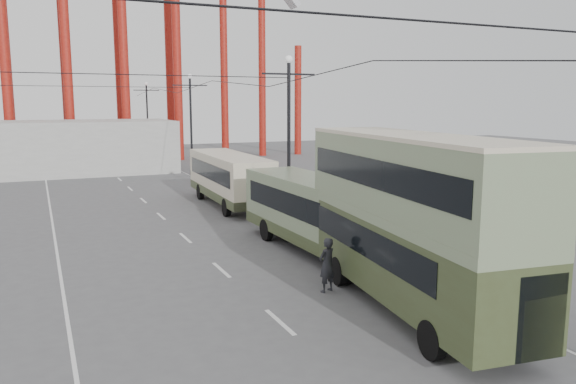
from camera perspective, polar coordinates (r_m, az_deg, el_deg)
name	(u,v)px	position (r m, az deg, el deg)	size (l,w,h in m)	color
ground	(379,372)	(15.04, 9.22, -17.56)	(160.00, 160.00, 0.00)	#505153
road_markings	(172,223)	(32.28, -11.72, -3.13)	(12.52, 120.00, 0.01)	silver
lamp_post_mid	(289,139)	(32.04, 0.08, 5.41)	(3.20, 0.44, 9.32)	black
lamp_post_far	(191,125)	(52.86, -9.82, 6.70)	(3.20, 0.44, 9.32)	black
lamp_post_distant	(148,119)	(74.36, -14.08, 7.20)	(3.20, 0.44, 9.32)	black
fairground_shed	(54,147)	(58.33, -22.65, 4.21)	(22.00, 10.00, 5.00)	#9C9B97
double_decker_bus	(411,213)	(18.36, 12.40, -2.14)	(3.96, 10.93, 5.74)	#353C20
single_decker_green	(323,214)	(24.82, 3.56, -2.21)	(2.96, 11.80, 3.32)	gray
single_decker_cream	(229,177)	(37.08, -6.00, 1.54)	(3.05, 10.92, 3.37)	beige
pedestrian	(327,265)	(20.21, 3.96, -7.41)	(0.72, 0.47, 1.98)	black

